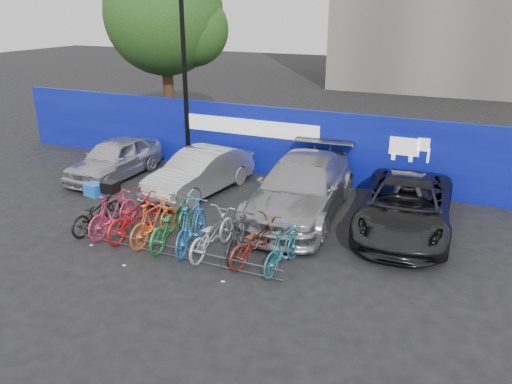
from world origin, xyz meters
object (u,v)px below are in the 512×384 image
Objects in this scene: car_0 at (115,158)px; bike_7 at (239,236)px; bike_1 at (113,213)px; bike_6 at (212,233)px; car_2 at (301,188)px; bike_rack at (173,251)px; lamppost at (185,78)px; car_1 at (200,172)px; bike_2 at (133,215)px; car_3 at (405,206)px; bike_8 at (256,241)px; bike_3 at (154,221)px; bike_5 at (191,226)px; bike_4 at (171,223)px; bike_0 at (97,213)px; tree at (169,18)px; bike_9 at (283,248)px.

bike_7 is at bearing -28.63° from car_0.
bike_6 is (2.89, 0.04, -0.05)m from bike_1.
bike_rack is at bearing -120.81° from car_2.
lamppost is 6.10m from car_2.
car_1 is 3.41m from bike_2.
car_3 reaches higher than bike_8.
car_1 is (1.61, -1.93, -2.59)m from lamppost.
bike_3 reaches higher than bike_2.
bike_3 is at bearing -7.63° from bike_5.
bike_6 is 1.14× the size of bike_7.
bike_8 is at bearing -173.30° from bike_3.
bike_rack is at bearing -40.15° from car_0.
car_2 is 4.20m from bike_3.
lamppost is 6.62m from bike_4.
bike_0 is 0.93× the size of bike_6.
bike_6 is (7.52, -10.07, -4.55)m from tree.
car_1 reaches higher than bike_5.
bike_4 is at bearing -130.88° from car_2.
bike_8 is (-2.87, -3.11, -0.18)m from car_3.
bike_5 is (2.32, 0.05, 0.04)m from bike_1.
bike_5 is (3.38, -5.41, -2.67)m from lamppost.
tree is 6.14m from lamppost.
bike_0 is 1.06× the size of bike_9.
bike_7 is at bearing -48.86° from lamppost.
bike_1 is at bearing 3.67° from bike_6.
car_2 is (6.92, -0.48, 0.13)m from car_0.
bike_0 is 0.89× the size of bike_2.
bike_rack is 2.73× the size of bike_2.
car_0 reaches higher than bike_0.
car_1 is 0.84× the size of car_3.
car_1 is 3.56m from bike_1.
lamppost is 3.66m from car_0.
bike_0 is (0.52, -5.46, -2.79)m from lamppost.
bike_2 is 0.98× the size of bike_4.
car_0 reaches higher than bike_8.
bike_2 is at bearing -62.59° from tree.
bike_5 is at bearing -34.97° from car_0.
bike_rack is 2.75m from bike_0.
car_2 is at bearing -4.37° from car_0.
bike_4 is (1.17, -3.43, -0.13)m from car_1.
bike_0 is 0.55m from bike_1.
bike_4 is (2.25, 0.10, 0.07)m from bike_0.
bike_1 is 0.94× the size of bike_5.
tree is 8.01m from car_0.
bike_1 is 4.71m from bike_9.
car_1 is 3.50m from car_2.
tree is at bearing -63.98° from bike_1.
bike_5 is (0.61, -0.05, 0.06)m from bike_4.
bike_1 is (-6.86, -3.25, -0.12)m from car_3.
bike_2 is at bearing -4.58° from bike_3.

